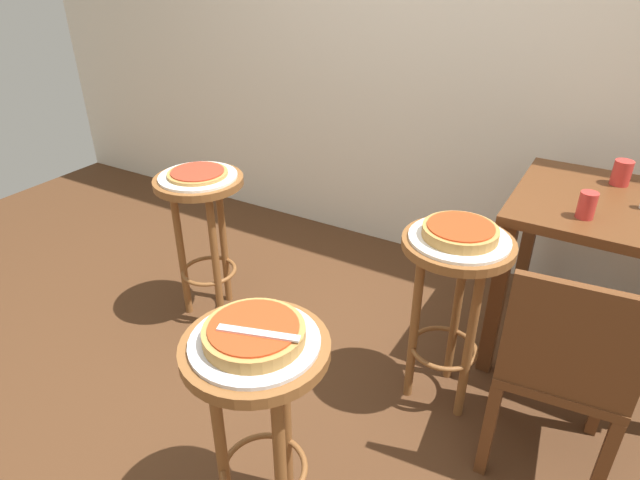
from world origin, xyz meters
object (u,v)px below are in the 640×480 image
object	(u,v)px
pizza_leftside	(460,231)
wooden_chair	(563,367)
serving_plate_foreground	(255,342)
pizza_middle	(198,173)
stool_foreground	(259,396)
serving_plate_leftside	(459,238)
cup_near_edge	(587,205)
pizza_server_knife	(258,333)
stool_leftside	(453,284)
cup_far_edge	(622,173)
serving_plate_middle	(198,176)
dining_table	(624,234)
pizza_foreground	(254,333)
stool_middle	(203,215)

from	to	relation	value
pizza_leftside	wooden_chair	bearing A→B (deg)	-19.46
serving_plate_foreground	pizza_middle	distance (m)	1.21
stool_foreground	serving_plate_leftside	world-z (taller)	serving_plate_leftside
cup_near_edge	pizza_server_knife	size ratio (longest dim) A/B	0.47
stool_leftside	cup_far_edge	world-z (taller)	cup_far_edge
serving_plate_leftside	cup_near_edge	xyz separation A→B (m)	(0.36, 0.37, 0.07)
wooden_chair	pizza_server_knife	size ratio (longest dim) A/B	3.86
serving_plate_leftside	cup_far_edge	world-z (taller)	cup_far_edge
serving_plate_middle	pizza_server_knife	size ratio (longest dim) A/B	1.62
pizza_leftside	cup_far_edge	xyz separation A→B (m)	(0.45, 0.79, 0.04)
serving_plate_middle	stool_leftside	world-z (taller)	serving_plate_middle
pizza_middle	serving_plate_leftside	xyz separation A→B (m)	(1.20, 0.03, -0.02)
serving_plate_foreground	dining_table	world-z (taller)	dining_table
serving_plate_foreground	pizza_leftside	xyz separation A→B (m)	(0.29, 0.83, 0.03)
pizza_foreground	cup_near_edge	size ratio (longest dim) A/B	2.65
pizza_foreground	serving_plate_leftside	world-z (taller)	pizza_foreground
dining_table	serving_plate_leftside	bearing A→B (deg)	-131.70
stool_middle	stool_leftside	distance (m)	1.20
pizza_foreground	stool_middle	bearing A→B (deg)	138.68
serving_plate_leftside	cup_far_edge	bearing A→B (deg)	60.25
pizza_leftside	cup_near_edge	size ratio (longest dim) A/B	2.62
pizza_middle	pizza_leftside	xyz separation A→B (m)	(1.20, 0.03, 0.01)
serving_plate_leftside	cup_near_edge	size ratio (longest dim) A/B	3.52
serving_plate_foreground	serving_plate_leftside	distance (m)	0.88
stool_foreground	pizza_server_knife	xyz separation A→B (m)	(0.03, -0.02, 0.25)
pizza_foreground	serving_plate_leftside	size ratio (longest dim) A/B	0.75
serving_plate_leftside	serving_plate_foreground	bearing A→B (deg)	-109.36
serving_plate_foreground	stool_middle	world-z (taller)	serving_plate_foreground
stool_middle	pizza_middle	xyz separation A→B (m)	(0.00, 0.00, 0.21)
stool_middle	wooden_chair	bearing A→B (deg)	-4.26
serving_plate_foreground	stool_middle	size ratio (longest dim) A/B	0.47
pizza_foreground	serving_plate_middle	xyz separation A→B (m)	(-0.91, 0.80, -0.03)
stool_middle	pizza_server_knife	distance (m)	1.27
stool_foreground	pizza_foreground	size ratio (longest dim) A/B	2.73
serving_plate_middle	cup_far_edge	world-z (taller)	cup_far_edge
pizza_server_knife	pizza_foreground	bearing A→B (deg)	128.64
cup_far_edge	pizza_server_knife	distance (m)	1.78
stool_foreground	cup_far_edge	world-z (taller)	cup_far_edge
stool_leftside	serving_plate_middle	bearing A→B (deg)	-178.53
serving_plate_middle	stool_leftside	distance (m)	1.22
stool_middle	serving_plate_leftside	world-z (taller)	serving_plate_leftside
pizza_middle	cup_far_edge	distance (m)	1.84
pizza_foreground	cup_far_edge	xyz separation A→B (m)	(0.74, 1.62, 0.04)
pizza_middle	serving_plate_foreground	bearing A→B (deg)	-41.32
cup_near_edge	stool_middle	bearing A→B (deg)	-165.75
pizza_foreground	pizza_leftside	size ratio (longest dim) A/B	1.01
serving_plate_middle	dining_table	world-z (taller)	dining_table
serving_plate_middle	pizza_middle	xyz separation A→B (m)	(0.00, -0.00, 0.02)
serving_plate_foreground	cup_near_edge	distance (m)	1.37
serving_plate_foreground	serving_plate_leftside	world-z (taller)	same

